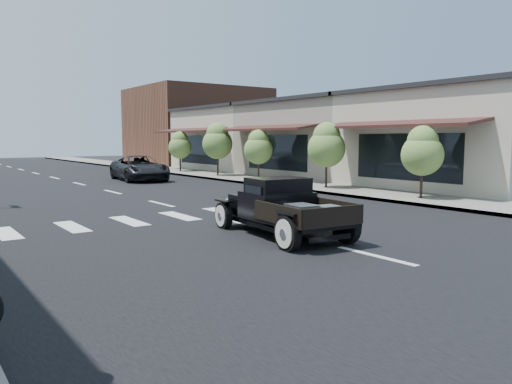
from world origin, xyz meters
TOP-DOWN VIEW (x-y plane):
  - ground at (0.00, 0.00)m, footprint 120.00×120.00m
  - road at (0.00, 15.00)m, footprint 14.00×80.00m
  - road_markings at (0.00, 10.00)m, footprint 12.00×60.00m
  - sidewalk_right at (8.50, 15.00)m, footprint 3.00×80.00m
  - storefront_near at (15.00, 4.00)m, footprint 10.00×9.00m
  - storefront_mid at (15.00, 13.00)m, footprint 10.00×9.00m
  - storefront_far at (15.00, 22.00)m, footprint 10.00×9.00m
  - far_building_right at (15.50, 32.00)m, footprint 11.00×10.00m
  - small_tree_a at (8.30, 1.96)m, footprint 1.57×1.57m
  - small_tree_b at (8.30, 7.10)m, footprint 1.72×1.72m
  - small_tree_c at (8.30, 12.40)m, footprint 1.57×1.57m
  - small_tree_d at (8.30, 16.65)m, footprint 1.85×1.85m
  - small_tree_e at (8.30, 21.63)m, footprint 1.58×1.58m
  - hotrod_pickup at (-0.19, -0.24)m, footprint 2.36×4.37m
  - second_car at (3.47, 17.27)m, footprint 2.87×5.28m

SIDE VIEW (x-z plane):
  - ground at x=0.00m, z-range 0.00..0.00m
  - road_markings at x=0.00m, z-range -0.03..0.03m
  - road at x=0.00m, z-range 0.00..0.02m
  - sidewalk_right at x=8.50m, z-range 0.00..0.15m
  - second_car at x=3.47m, z-range 0.00..1.40m
  - hotrod_pickup at x=-0.19m, z-range 0.00..1.46m
  - small_tree_a at x=8.30m, z-range 0.15..2.76m
  - small_tree_c at x=8.30m, z-range 0.15..2.77m
  - small_tree_e at x=8.30m, z-range 0.15..2.79m
  - small_tree_b at x=8.30m, z-range 0.15..3.02m
  - small_tree_d at x=8.30m, z-range 0.15..3.24m
  - storefront_near at x=15.00m, z-range 0.00..4.50m
  - storefront_mid at x=15.00m, z-range 0.00..4.50m
  - storefront_far at x=15.00m, z-range 0.00..4.50m
  - far_building_right at x=15.50m, z-range 0.00..7.00m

